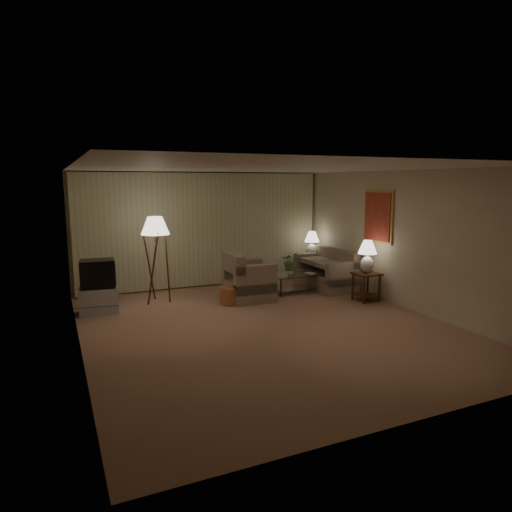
% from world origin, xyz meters
% --- Properties ---
extents(ground, '(7.00, 7.00, 0.00)m').
position_xyz_m(ground, '(0.00, 0.00, 0.00)').
color(ground, '#A5755B').
rests_on(ground, ground).
extents(room_shell, '(6.04, 7.02, 2.72)m').
position_xyz_m(room_shell, '(0.02, 1.51, 1.75)').
color(room_shell, '#C4B296').
rests_on(room_shell, ground).
extents(sofa, '(1.62, 0.82, 0.72)m').
position_xyz_m(sofa, '(2.50, 2.04, 0.36)').
color(sofa, gray).
rests_on(sofa, ground).
extents(armchair, '(0.99, 0.94, 0.80)m').
position_xyz_m(armchair, '(0.44, 1.80, 0.40)').
color(armchair, gray).
rests_on(armchair, ground).
extents(side_table_near, '(0.49, 0.49, 0.60)m').
position_xyz_m(side_table_near, '(2.65, 0.69, 0.40)').
color(side_table_near, '#38220F').
rests_on(side_table_near, ground).
extents(side_table_far, '(0.55, 0.46, 0.60)m').
position_xyz_m(side_table_far, '(2.65, 2.90, 0.41)').
color(side_table_far, '#38220F').
rests_on(side_table_far, ground).
extents(table_lamp_near, '(0.39, 0.39, 0.68)m').
position_xyz_m(table_lamp_near, '(2.65, 0.69, 1.00)').
color(table_lamp_near, white).
rests_on(table_lamp_near, side_table_near).
extents(table_lamp_far, '(0.37, 0.37, 0.64)m').
position_xyz_m(table_lamp_far, '(2.65, 2.90, 0.98)').
color(table_lamp_far, white).
rests_on(table_lamp_far, side_table_far).
extents(coffee_table, '(1.15, 0.63, 0.41)m').
position_xyz_m(coffee_table, '(1.67, 1.94, 0.28)').
color(coffee_table, silver).
rests_on(coffee_table, ground).
extents(tv_cabinet, '(0.79, 0.58, 0.50)m').
position_xyz_m(tv_cabinet, '(-2.55, 2.03, 0.25)').
color(tv_cabinet, '#AEAEB1').
rests_on(tv_cabinet, ground).
extents(crt_tv, '(0.71, 0.56, 0.53)m').
position_xyz_m(crt_tv, '(-2.55, 2.03, 0.77)').
color(crt_tv, black).
rests_on(crt_tv, tv_cabinet).
extents(floor_lamp, '(0.58, 0.58, 1.78)m').
position_xyz_m(floor_lamp, '(-1.36, 2.38, 0.93)').
color(floor_lamp, '#38220F').
rests_on(floor_lamp, ground).
extents(ottoman, '(0.69, 0.69, 0.36)m').
position_xyz_m(ottoman, '(0.01, 1.64, 0.18)').
color(ottoman, '#AD653A').
rests_on(ottoman, ground).
extents(vase, '(0.16, 0.16, 0.15)m').
position_xyz_m(vase, '(1.52, 1.94, 0.49)').
color(vase, white).
rests_on(vase, coffee_table).
extents(flowers, '(0.49, 0.47, 0.43)m').
position_xyz_m(flowers, '(1.52, 1.94, 0.78)').
color(flowers, '#457B36').
rests_on(flowers, vase).
extents(book, '(0.25, 0.29, 0.02)m').
position_xyz_m(book, '(1.92, 1.84, 0.42)').
color(book, olive).
rests_on(book, coffee_table).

